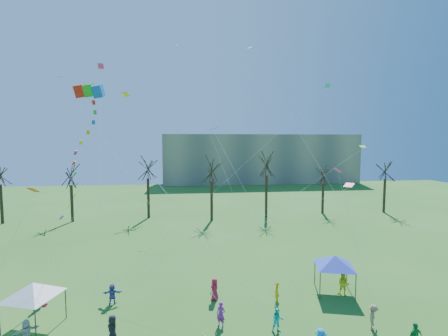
{
  "coord_description": "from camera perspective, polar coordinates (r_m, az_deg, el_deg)",
  "views": [
    {
      "loc": [
        -1.01,
        -14.92,
        12.66
      ],
      "look_at": [
        1.36,
        5.0,
        11.0
      ],
      "focal_mm": 25.0,
      "sensor_mm": 36.0,
      "label": 1
    }
  ],
  "objects": [
    {
      "name": "bare_tree_row",
      "position": [
        51.71,
        -3.48,
        -1.41
      ],
      "size": [
        69.35,
        8.83,
        11.11
      ],
      "color": "black",
      "rests_on": "ground"
    },
    {
      "name": "festival_crowd",
      "position": [
        23.26,
        -1.5,
        -25.76
      ],
      "size": [
        26.01,
        10.4,
        1.85
      ],
      "color": "red",
      "rests_on": "ground"
    },
    {
      "name": "canopy_tent_blue",
      "position": [
        28.87,
        19.57,
        -15.74
      ],
      "size": [
        4.11,
        4.11,
        3.18
      ],
      "color": "#3F3F44",
      "rests_on": "ground"
    },
    {
      "name": "distant_building",
      "position": [
        99.74,
        6.58,
        1.74
      ],
      "size": [
        60.0,
        14.0,
        15.0
      ],
      "primitive_type": "cube",
      "color": "gray",
      "rests_on": "ground"
    },
    {
      "name": "small_kites_aloft",
      "position": [
        26.22,
        -2.94,
        6.29
      ],
      "size": [
        30.56,
        18.02,
        32.15
      ],
      "color": "#F33F0C",
      "rests_on": "ground"
    },
    {
      "name": "canopy_tent_white",
      "position": [
        26.18,
        -31.54,
        -18.4
      ],
      "size": [
        4.0,
        4.0,
        3.16
      ],
      "color": "#3F3F44",
      "rests_on": "ground"
    },
    {
      "name": "big_box_kite",
      "position": [
        21.49,
        -24.2,
        1.19
      ],
      "size": [
        7.04,
        5.25,
        19.82
      ],
      "color": "red",
      "rests_on": "ground"
    }
  ]
}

